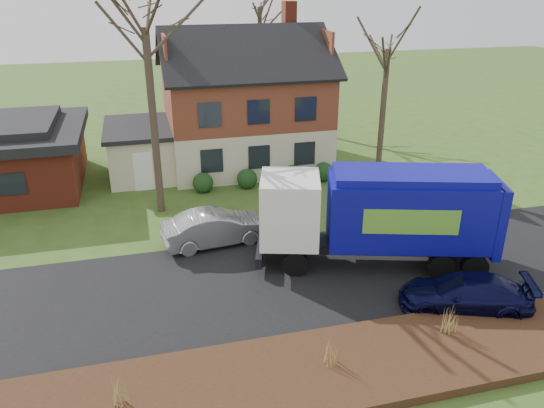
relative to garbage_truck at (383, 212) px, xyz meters
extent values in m
plane|color=#33521B|center=(-4.55, -0.28, -2.26)|extent=(120.00, 120.00, 0.00)
cube|color=black|center=(-4.55, -0.28, -2.25)|extent=(80.00, 7.00, 0.02)
cube|color=black|center=(-4.55, -5.58, -2.11)|extent=(80.00, 3.50, 0.30)
cube|color=beige|center=(-2.55, 13.72, -0.91)|extent=(9.00, 7.50, 2.70)
cube|color=#612B1B|center=(-2.55, 13.72, 1.84)|extent=(9.00, 7.50, 2.80)
cube|color=maroon|center=(0.45, 14.72, 6.20)|extent=(0.70, 0.90, 1.60)
cube|color=beige|center=(-8.75, 13.22, -0.96)|extent=(3.50, 5.50, 2.60)
cube|color=black|center=(-8.75, 13.22, 0.46)|extent=(3.90, 5.90, 0.24)
cylinder|color=black|center=(-3.49, -0.02, -1.76)|extent=(1.06, 0.61, 1.01)
cylinder|color=black|center=(-2.91, 1.93, -1.76)|extent=(1.06, 0.61, 1.01)
cylinder|color=black|center=(1.79, -1.60, -1.76)|extent=(1.06, 0.61, 1.01)
cylinder|color=black|center=(2.37, 0.35, -1.76)|extent=(1.06, 0.61, 1.01)
cylinder|color=black|center=(3.00, -1.96, -1.76)|extent=(1.06, 0.61, 1.01)
cylinder|color=black|center=(3.58, -0.01, -1.76)|extent=(1.06, 0.61, 1.01)
cube|color=black|center=(0.04, -0.01, -1.44)|extent=(8.30, 3.50, 0.34)
cube|color=white|center=(-3.43, 1.03, 0.06)|extent=(2.82, 2.95, 2.61)
cube|color=black|center=(-4.45, 1.33, 0.21)|extent=(0.68, 2.06, 0.87)
cube|color=black|center=(-4.54, 1.36, -1.73)|extent=(0.92, 2.39, 0.44)
cube|color=#0B0B87|center=(0.93, -0.28, 0.06)|extent=(6.53, 4.06, 2.61)
cube|color=#0B0B87|center=(0.93, -0.28, 1.51)|extent=(6.17, 3.70, 0.29)
cube|color=#0B0B87|center=(3.94, -1.18, -0.03)|extent=(1.03, 2.46, 2.81)
cube|color=#5A9932|center=(0.43, -1.41, 0.16)|extent=(3.35, 1.03, 0.97)
cube|color=#5A9932|center=(1.14, 0.94, 0.16)|extent=(3.35, 1.03, 0.97)
imported|color=#9A9BA1|center=(-6.01, 3.35, -1.51)|extent=(4.68, 2.15, 1.49)
imported|color=black|center=(1.46, -3.68, -1.62)|extent=(4.75, 3.21, 1.28)
cylinder|color=#3F3226|center=(-8.09, 7.44, 2.04)|extent=(0.36, 0.36, 8.59)
cylinder|color=#453A29|center=(4.46, 9.65, 1.26)|extent=(0.32, 0.32, 7.05)
cylinder|color=#392D22|center=(0.66, 23.12, 2.01)|extent=(0.32, 0.32, 8.53)
cone|color=#A8974A|center=(-9.94, -5.59, -1.50)|extent=(0.04, 0.04, 0.92)
cone|color=#A8974A|center=(-10.09, -5.59, -1.50)|extent=(0.04, 0.04, 0.92)
cone|color=#A8974A|center=(-9.79, -5.59, -1.50)|extent=(0.04, 0.04, 0.92)
cone|color=#A8974A|center=(-9.94, -5.46, -1.50)|extent=(0.04, 0.04, 0.92)
cone|color=#A8974A|center=(-9.94, -5.71, -1.50)|extent=(0.04, 0.04, 0.92)
cone|color=#A88C4A|center=(-4.05, -5.50, -1.53)|extent=(0.04, 0.04, 0.85)
cone|color=#A88C4A|center=(-4.18, -5.50, -1.53)|extent=(0.04, 0.04, 0.85)
cone|color=#A88C4A|center=(-3.91, -5.50, -1.53)|extent=(0.04, 0.04, 0.85)
cone|color=#A88C4A|center=(-4.05, -5.39, -1.53)|extent=(0.04, 0.04, 0.85)
cone|color=#A88C4A|center=(-4.05, -5.61, -1.53)|extent=(0.04, 0.04, 0.85)
cone|color=#A48B48|center=(0.02, -5.02, -1.49)|extent=(0.04, 0.04, 0.94)
cone|color=#A48B48|center=(-0.15, -5.02, -1.49)|extent=(0.04, 0.04, 0.94)
cone|color=#A48B48|center=(0.19, -5.02, -1.49)|extent=(0.04, 0.04, 0.94)
cone|color=#A48B48|center=(0.02, -4.89, -1.49)|extent=(0.04, 0.04, 0.94)
cone|color=#A48B48|center=(0.02, -5.15, -1.49)|extent=(0.04, 0.04, 0.94)
camera|label=1|loc=(-8.79, -16.90, 8.35)|focal=35.00mm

